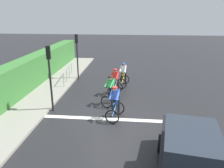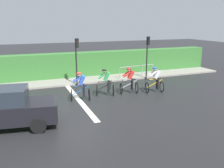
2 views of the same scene
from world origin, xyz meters
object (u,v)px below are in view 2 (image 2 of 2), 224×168
at_px(traffic_light_far_junction, 148,51).
at_px(cyclist_lead, 155,80).
at_px(cyclist_fourth, 81,87).
at_px(traffic_light_near_crossing, 77,55).
at_px(cyclist_second, 130,81).
at_px(pedestrian_railing_kerbside, 137,69).
at_px(cyclist_mid, 106,83).
at_px(car_black, 6,108).

bearing_deg(traffic_light_far_junction, cyclist_lead, -21.20).
distance_m(cyclist_lead, cyclist_fourth, 4.87).
distance_m(cyclist_fourth, traffic_light_near_crossing, 3.65).
distance_m(cyclist_second, pedestrian_railing_kerbside, 4.40).
bearing_deg(pedestrian_railing_kerbside, cyclist_second, -32.89).
bearing_deg(pedestrian_railing_kerbside, traffic_light_far_junction, 44.73).
relative_size(traffic_light_near_crossing, traffic_light_far_junction, 1.00).
relative_size(traffic_light_near_crossing, pedestrian_railing_kerbside, 1.04).
bearing_deg(pedestrian_railing_kerbside, cyclist_mid, -47.98).
height_order(cyclist_lead, cyclist_mid, same).
bearing_deg(cyclist_second, traffic_light_far_junction, 136.05).
height_order(cyclist_fourth, traffic_light_near_crossing, traffic_light_near_crossing).
distance_m(traffic_light_near_crossing, pedestrian_railing_kerbside, 5.27).
xyz_separation_m(cyclist_fourth, traffic_light_near_crossing, (-3.30, 0.61, 1.43)).
relative_size(cyclist_second, cyclist_mid, 1.00).
height_order(cyclist_mid, traffic_light_near_crossing, traffic_light_near_crossing).
bearing_deg(traffic_light_near_crossing, car_black, -37.82).
bearing_deg(pedestrian_railing_kerbside, cyclist_fourth, -54.88).
distance_m(cyclist_second, cyclist_fourth, 3.25).
relative_size(cyclist_mid, traffic_light_far_junction, 0.50).
height_order(cyclist_second, car_black, car_black).
bearing_deg(cyclist_mid, cyclist_lead, 80.58).
relative_size(cyclist_mid, pedestrian_railing_kerbside, 0.52).
distance_m(cyclist_lead, cyclist_mid, 3.24).
distance_m(cyclist_lead, car_black, 9.07).
bearing_deg(cyclist_second, cyclist_mid, -94.56).
bearing_deg(cyclist_fourth, traffic_light_far_junction, 118.35).
height_order(cyclist_mid, pedestrian_railing_kerbside, cyclist_mid).
distance_m(cyclist_fourth, traffic_light_far_junction, 7.21).
bearing_deg(cyclist_mid, pedestrian_railing_kerbside, 132.02).
relative_size(cyclist_mid, cyclist_fourth, 1.00).
relative_size(cyclist_lead, cyclist_fourth, 1.00).
distance_m(cyclist_lead, cyclist_second, 1.68).
xyz_separation_m(cyclist_lead, cyclist_second, (-0.41, -1.63, 0.00)).
bearing_deg(cyclist_lead, traffic_light_near_crossing, -128.96).
xyz_separation_m(cyclist_lead, car_black, (2.35, -8.76, 0.08)).
height_order(cyclist_second, cyclist_mid, same).
xyz_separation_m(cyclist_second, cyclist_fourth, (0.26, -3.24, 0.00)).
height_order(cyclist_second, traffic_light_near_crossing, traffic_light_near_crossing).
height_order(cyclist_lead, traffic_light_near_crossing, traffic_light_near_crossing).
distance_m(car_black, pedestrian_railing_kerbside, 11.50).
bearing_deg(traffic_light_far_junction, cyclist_fourth, -61.65).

